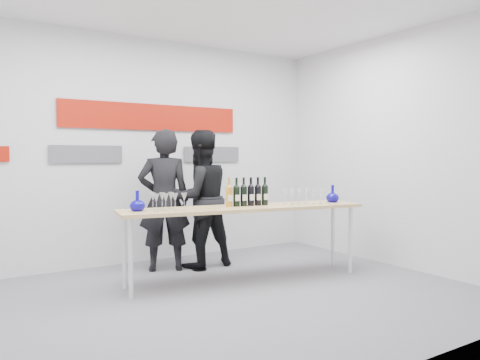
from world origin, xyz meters
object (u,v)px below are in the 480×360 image
at_px(presenter_right, 200,199).
at_px(presenter_left, 164,200).
at_px(tasting_table, 245,212).
at_px(mic_stand, 199,232).

bearing_deg(presenter_right, presenter_left, -6.93).
distance_m(tasting_table, presenter_right, 0.89).
bearing_deg(presenter_right, mic_stand, 59.85).
bearing_deg(tasting_table, presenter_left, 131.67).
distance_m(presenter_left, mic_stand, 0.59).
relative_size(presenter_right, mic_stand, 1.12).
distance_m(presenter_left, presenter_right, 0.47).
relative_size(presenter_left, mic_stand, 1.12).
relative_size(tasting_table, mic_stand, 1.84).
bearing_deg(presenter_left, presenter_right, -166.98).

